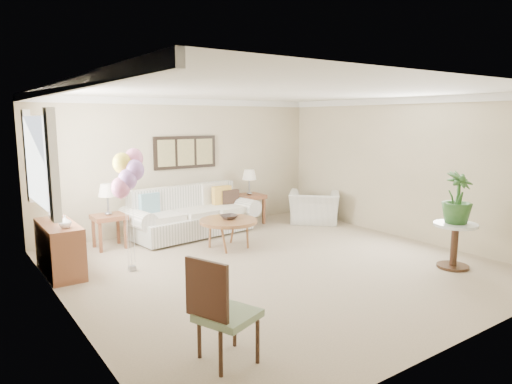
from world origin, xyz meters
TOP-DOWN VIEW (x-y plane):
  - ground_plane at (0.00, 0.00)m, footprint 6.00×6.00m
  - room_shell at (-0.11, 0.09)m, footprint 6.04×6.04m
  - wall_art_triptych at (0.00, 2.96)m, footprint 1.35×0.06m
  - sofa at (-0.19, 2.40)m, footprint 2.62×1.20m
  - end_table_left at (-1.76, 2.40)m, footprint 0.54×0.49m
  - end_table_right at (1.28, 2.57)m, footprint 0.57×0.52m
  - lamp_left at (-1.76, 2.40)m, footprint 0.31×0.31m
  - lamp_right at (1.28, 2.57)m, footprint 0.30×0.30m
  - coffee_table at (-0.09, 1.21)m, footprint 1.00×1.00m
  - decor_bowl at (-0.05, 1.24)m, footprint 0.29×0.29m
  - armchair at (2.45, 1.82)m, footprint 1.37×1.37m
  - side_table at (2.12, -1.63)m, footprint 0.63×0.63m
  - potted_plant at (2.13, -1.62)m, footprint 0.48×0.48m
  - accent_chair at (-2.12, -1.95)m, footprint 0.63×0.63m
  - credenza at (-2.76, 1.50)m, footprint 0.46×1.20m
  - vase_white at (-2.74, 1.14)m, footprint 0.20×0.20m
  - vase_sage at (-2.74, 1.72)m, footprint 0.26×0.26m
  - balloon_cluster at (-1.89, 0.99)m, footprint 0.53×0.42m

SIDE VIEW (x-z plane):
  - ground_plane at x=0.00m, z-range 0.00..0.00m
  - armchair at x=2.45m, z-range 0.00..0.67m
  - sofa at x=-0.19m, z-range -0.10..0.83m
  - credenza at x=-2.76m, z-range 0.00..0.74m
  - coffee_table at x=-0.09m, z-range 0.21..0.71m
  - end_table_left at x=-1.76m, z-range 0.20..0.78m
  - side_table at x=2.12m, z-range 0.17..0.85m
  - accent_chair at x=-2.12m, z-range 0.02..1.02m
  - end_table_right at x=1.28m, z-range 0.21..0.84m
  - decor_bowl at x=-0.05m, z-range 0.50..0.57m
  - vase_white at x=-2.74m, z-range 0.74..0.92m
  - vase_sage at x=-2.74m, z-range 0.74..0.95m
  - lamp_left at x=-1.76m, z-range 0.73..1.27m
  - lamp_right at x=1.28m, z-range 0.77..1.30m
  - potted_plant at x=2.13m, z-range 0.68..1.45m
  - balloon_cluster at x=-1.89m, z-range 0.56..2.36m
  - wall_art_triptych at x=0.00m, z-range 1.23..1.88m
  - room_shell at x=-0.11m, z-range 0.33..2.93m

